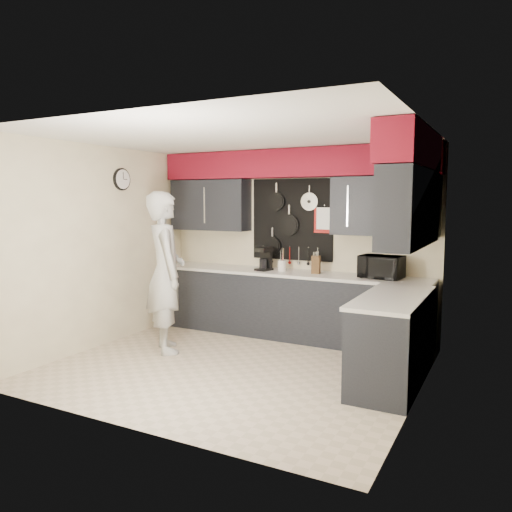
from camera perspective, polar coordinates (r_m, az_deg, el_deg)
The scene contains 10 objects.
ground at distance 5.85m, azimuth -2.40°, elevation -12.55°, with size 4.00×4.00×0.00m, color #C2AF97.
back_wall_assembly at distance 6.96m, azimuth 4.20°, elevation 7.29°, with size 4.00×0.36×2.60m.
right_wall_assembly at distance 5.14m, azimuth 17.39°, elevation 6.59°, with size 0.36×3.50×2.60m.
left_wall_assembly at distance 6.79m, azimuth -17.16°, elevation 1.34°, with size 0.05×3.50×2.60m.
base_cabinets at distance 6.51m, azimuth 6.36°, elevation -6.44°, with size 3.95×2.20×0.92m.
microwave at distance 6.48m, azimuth 14.12°, elevation -1.21°, with size 0.52×0.35×0.29m, color black.
knife_block at distance 6.73m, azimuth 6.87°, elevation -1.00°, with size 0.11×0.11×0.24m, color #392312.
utensil_crock at distance 6.94m, azimuth 2.98°, elevation -1.12°, with size 0.11×0.11×0.15m, color white.
coffee_maker at distance 6.99m, azimuth 0.99°, elevation -0.26°, with size 0.22×0.25×0.33m.
person at distance 6.34m, azimuth -10.29°, elevation -1.84°, with size 0.73×0.48×2.01m, color #B4B5B2.
Camera 1 is at (2.76, -4.80, 1.90)m, focal length 35.00 mm.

